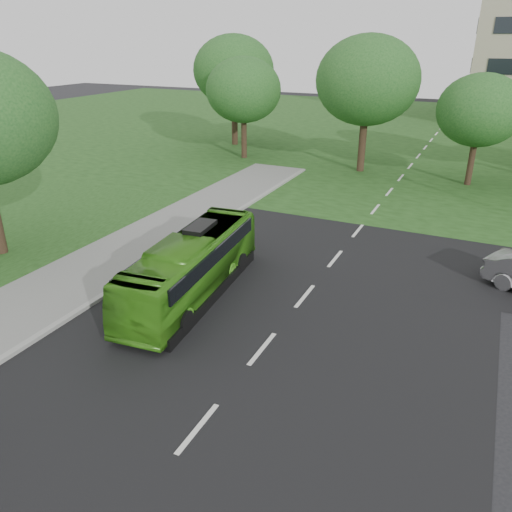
% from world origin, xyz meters
% --- Properties ---
extents(ground, '(160.00, 160.00, 0.00)m').
position_xyz_m(ground, '(0.00, 0.00, 0.00)').
color(ground, black).
rests_on(ground, ground).
extents(street_surfaces, '(120.00, 120.00, 0.15)m').
position_xyz_m(street_surfaces, '(-0.38, 22.75, 0.03)').
color(street_surfaces, black).
rests_on(street_surfaces, ground).
extents(tree_park_a, '(6.06, 6.06, 8.05)m').
position_xyz_m(tree_park_a, '(-13.25, 27.08, 5.46)').
color(tree_park_a, black).
rests_on(tree_park_a, ground).
extents(tree_park_b, '(7.38, 7.38, 9.67)m').
position_xyz_m(tree_park_b, '(-3.20, 26.77, 6.52)').
color(tree_park_b, black).
rests_on(tree_park_b, ground).
extents(tree_park_c, '(5.52, 5.52, 7.33)m').
position_xyz_m(tree_park_c, '(4.49, 26.13, 4.97)').
color(tree_park_c, black).
rests_on(tree_park_c, ground).
extents(tree_park_f, '(7.27, 7.27, 9.71)m').
position_xyz_m(tree_park_f, '(-16.60, 31.81, 6.60)').
color(tree_park_f, black).
rests_on(tree_park_f, ground).
extents(bus, '(2.90, 8.92, 2.44)m').
position_xyz_m(bus, '(-4.07, 4.31, 1.22)').
color(bus, '#40921B').
rests_on(bus, ground).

